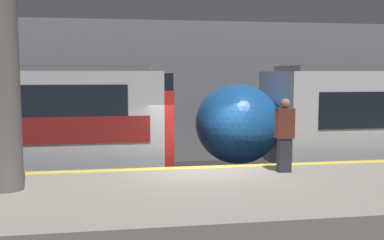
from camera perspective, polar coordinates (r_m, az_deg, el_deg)
The scene contains 5 objects.
ground_plane at distance 10.90m, azimuth 1.51°, elevation -11.54°, with size 120.00×120.00×0.00m, color #282623.
platform at distance 8.85m, azimuth 4.03°, elevation -12.01°, with size 40.00×4.04×1.11m.
station_rear_barrier at distance 16.55m, azimuth -2.50°, elevation 3.58°, with size 50.00×0.15×5.18m.
support_pillar_near at distance 8.94m, azimuth -22.84°, elevation 4.68°, with size 0.58×0.58×4.10m.
person_walking at distance 10.07m, azimuth 11.68°, elevation -1.69°, with size 0.38×0.24×1.63m.
Camera 1 is at (-1.95, -10.21, 3.28)m, focal length 42.00 mm.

